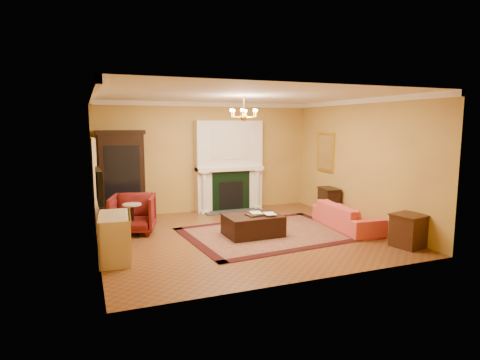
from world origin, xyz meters
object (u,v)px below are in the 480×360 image
china_cabinet (122,177)px  commode (115,237)px  wingback_armchair (133,212)px  console_table (329,203)px  leather_ottoman (253,225)px  end_table (409,231)px  pedestal_table (132,218)px  coral_sofa (347,212)px

china_cabinet → commode: size_ratio=1.97×
china_cabinet → wingback_armchair: size_ratio=2.28×
console_table → leather_ottoman: console_table is taller
commode → console_table: size_ratio=1.52×
wingback_armchair → console_table: bearing=13.8°
commode → leather_ottoman: (2.90, 0.52, -0.17)m
wingback_armchair → end_table: bearing=-15.8°
pedestal_table → end_table: (4.98, -2.76, -0.10)m
china_cabinet → leather_ottoman: bearing=-46.5°
coral_sofa → china_cabinet: bearing=64.1°
end_table → console_table: (0.06, 2.86, 0.05)m
wingback_armchair → leather_ottoman: 2.68m
pedestal_table → coral_sofa: (4.70, -1.15, -0.02)m
end_table → leather_ottoman: 3.15m
coral_sofa → leather_ottoman: 2.29m
commode → coral_sofa: bearing=7.9°
china_cabinet → pedestal_table: bearing=-88.6°
coral_sofa → console_table: coral_sofa is taller
pedestal_table → end_table: size_ratio=1.15×
wingback_armchair → console_table: 5.00m
china_cabinet → wingback_armchair: 1.54m
commode → end_table: size_ratio=1.76×
china_cabinet → end_table: (5.02, -4.45, -0.77)m
leather_ottoman → coral_sofa: bearing=-7.0°
wingback_armchair → console_table: (5.00, -0.18, -0.11)m
wingback_armchair → commode: wingback_armchair is taller
end_table → china_cabinet: bearing=138.5°
coral_sofa → end_table: bearing=-165.3°
commode → coral_sofa: commode is taller
pedestal_table → leather_ottoman: pedestal_table is taller
commode → end_table: (5.45, -1.32, -0.10)m
end_table → wingback_armchair: bearing=148.4°
china_cabinet → wingback_armchair: china_cabinet is taller
coral_sofa → leather_ottoman: bearing=89.0°
wingback_armchair → pedestal_table: size_ratio=1.33×
wingback_armchair → commode: size_ratio=0.86×
console_table → coral_sofa: bearing=-95.5°
end_table → pedestal_table: bearing=151.0°
china_cabinet → leather_ottoman: (2.47, -2.60, -0.84)m
china_cabinet → coral_sofa: china_cabinet is taller
pedestal_table → leather_ottoman: size_ratio=0.60×
coral_sofa → end_table: (0.28, -1.61, -0.08)m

